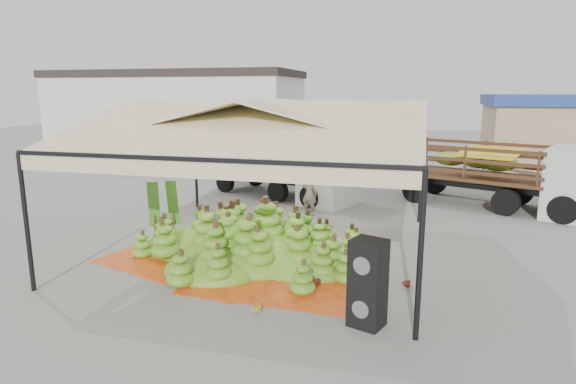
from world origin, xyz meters
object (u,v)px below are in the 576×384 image
(speaker_stack, at_px, (368,283))
(truck_left, at_px, (288,165))
(vendor, at_px, (309,193))
(truck_right, at_px, (507,169))
(banana_heap, at_px, (248,232))

(speaker_stack, distance_m, truck_left, 11.15)
(speaker_stack, height_order, vendor, speaker_stack)
(truck_right, bearing_deg, vendor, -134.49)
(truck_left, height_order, truck_right, truck_right)
(speaker_stack, distance_m, truck_right, 11.20)
(speaker_stack, xyz_separation_m, truck_right, (3.90, 10.47, 0.65))
(truck_right, bearing_deg, speaker_stack, -87.97)
(speaker_stack, relative_size, truck_right, 0.22)
(banana_heap, relative_size, vendor, 4.02)
(vendor, height_order, truck_left, truck_left)
(banana_heap, bearing_deg, vendor, 83.23)
(vendor, relative_size, truck_right, 0.21)
(vendor, bearing_deg, truck_right, -139.11)
(banana_heap, relative_size, speaker_stack, 3.78)
(truck_left, relative_size, truck_right, 0.90)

